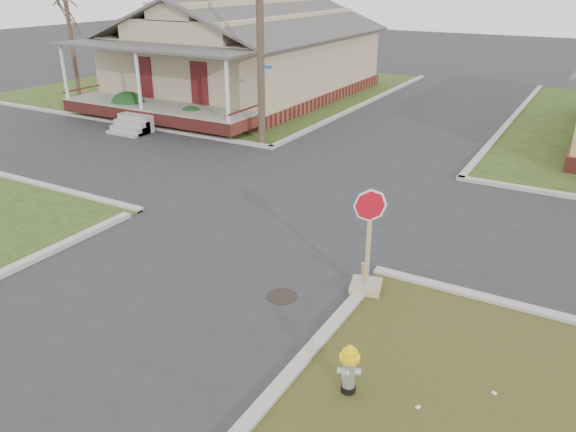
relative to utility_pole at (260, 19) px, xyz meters
The scene contains 11 objects.
ground 10.89m from the utility_pole, 64.74° to the right, with size 120.00×120.00×0.00m, color #2A2A2D.
verge_far_left 13.48m from the utility_pole, 134.04° to the left, with size 19.00×19.00×0.05m, color #2A4017.
curbs 7.39m from the utility_pole, 42.88° to the right, with size 80.00×40.00×0.12m, color #AEA99D, non-canonical shape.
manhole 12.29m from the utility_pole, 55.75° to the right, with size 0.64×0.64×0.01m, color black.
corner_house 9.99m from the utility_pole, 126.69° to the left, with size 10.10×15.50×5.30m.
utility_pole is the anchor object (origin of this frame).
tree_far_left 14.31m from the utility_pole, 167.34° to the left, with size 0.22×0.22×4.90m, color #423326.
fire_hydrant 14.98m from the utility_pole, 52.39° to the right, with size 0.32×0.32×0.86m.
stop_sign 12.16m from the utility_pole, 46.90° to the right, with size 0.64×0.62×2.25m.
hedge_left 8.42m from the utility_pole, behind, with size 1.58×1.29×1.20m, color #163B15.
hedge_right 5.72m from the utility_pole, behind, with size 1.30×1.06×0.99m, color #163B15.
Camera 1 is at (7.27, -9.11, 6.09)m, focal length 35.00 mm.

